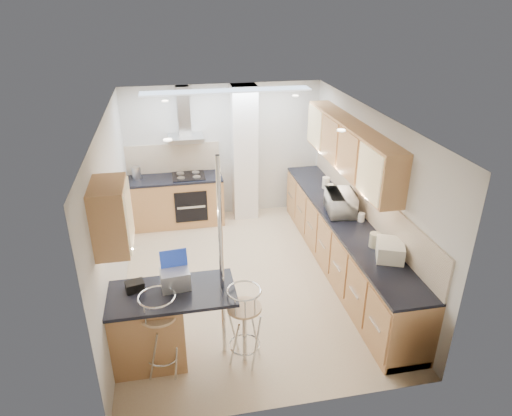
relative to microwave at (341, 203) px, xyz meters
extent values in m
plane|color=tan|center=(-1.47, -0.14, -1.08)|extent=(4.80, 4.80, 0.00)
cube|color=silver|center=(-1.47, 2.26, 0.17)|extent=(3.60, 0.04, 2.50)
cube|color=silver|center=(-1.47, -2.54, 0.17)|extent=(3.60, 0.04, 2.50)
cube|color=silver|center=(-3.27, -0.14, 0.17)|extent=(0.04, 4.80, 2.50)
cube|color=silver|center=(0.33, -0.14, 0.17)|extent=(0.04, 4.80, 2.50)
cube|color=white|center=(-1.47, -0.14, 1.42)|extent=(3.60, 4.80, 0.02)
cube|color=#B88749|center=(0.16, 0.26, 0.80)|extent=(0.34, 3.00, 0.72)
cube|color=#B88749|center=(-3.10, -1.49, 0.80)|extent=(0.34, 0.62, 0.72)
cube|color=white|center=(0.32, -0.14, 0.10)|extent=(0.03, 4.40, 0.56)
cube|color=white|center=(-2.42, 2.24, 0.10)|extent=(1.70, 0.03, 0.56)
cube|color=white|center=(-1.12, 2.06, 0.17)|extent=(0.45, 0.40, 2.50)
cube|color=silver|center=(-2.17, 2.01, 0.54)|extent=(0.62, 0.48, 0.08)
cube|color=silver|center=(-2.17, 2.15, 0.98)|extent=(0.22, 0.20, 0.88)
cylinder|color=silver|center=(-2.00, -1.59, 0.17)|extent=(0.05, 0.05, 2.50)
cube|color=black|center=(-2.17, 1.65, -0.63)|extent=(0.58, 0.02, 0.58)
cube|color=black|center=(-2.17, 1.96, -0.16)|extent=(0.58, 0.50, 0.02)
cube|color=tan|center=(-1.47, 1.66, 1.40)|extent=(2.80, 0.35, 0.02)
cube|color=#B88749|center=(0.03, -0.14, -0.64)|extent=(0.60, 4.40, 0.88)
cube|color=black|center=(0.03, -0.14, -0.18)|extent=(0.63, 4.40, 0.04)
cube|color=#B88749|center=(-2.42, 1.96, -0.64)|extent=(1.70, 0.60, 0.88)
cube|color=black|center=(-2.42, 1.96, -0.18)|extent=(1.70, 0.63, 0.04)
cube|color=#B88749|center=(-2.59, -1.59, -0.63)|extent=(1.35, 0.62, 0.90)
cube|color=black|center=(-2.59, -1.59, -0.16)|extent=(1.47, 0.72, 0.04)
imported|color=silver|center=(0.00, 0.00, 0.00)|extent=(0.48, 0.64, 0.33)
cube|color=#A0A3A7|center=(-2.51, -1.51, -0.04)|extent=(0.34, 0.27, 0.22)
cube|color=black|center=(-2.96, -1.48, -0.09)|extent=(0.23, 0.19, 0.11)
cylinder|color=white|center=(0.10, 0.96, -0.07)|extent=(0.14, 0.14, 0.20)
cylinder|color=white|center=(0.10, 0.75, -0.09)|extent=(0.13, 0.13, 0.16)
cylinder|color=#BEB898|center=(0.08, -1.05, -0.07)|extent=(0.16, 0.16, 0.19)
cylinder|color=silver|center=(0.20, -0.32, -0.10)|extent=(0.12, 0.12, 0.13)
cube|color=white|center=(0.15, -1.34, -0.06)|extent=(0.45, 0.50, 0.22)
cylinder|color=silver|center=(-3.08, 2.04, -0.05)|extent=(0.16, 0.16, 0.22)
camera|label=1|loc=(-2.44, -5.86, 2.87)|focal=32.00mm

